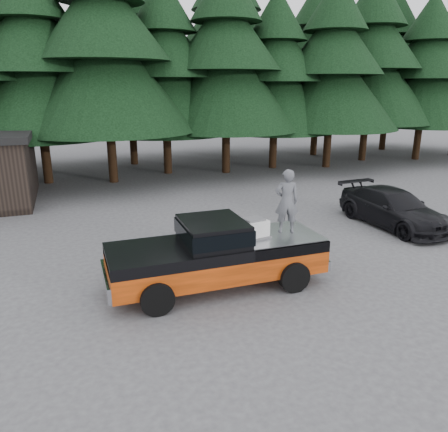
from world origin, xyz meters
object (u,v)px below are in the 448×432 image
object	(u,v)px
air_compressor	(253,229)
parked_car	(393,208)
man_on_bed	(287,201)
pickup_truck	(217,264)

from	to	relation	value
air_compressor	parked_car	size ratio (longest dim) A/B	0.14
man_on_bed	parked_car	world-z (taller)	man_on_bed
pickup_truck	parked_car	xyz separation A→B (m)	(8.24, 2.79, 0.05)
air_compressor	man_on_bed	distance (m)	1.23
air_compressor	man_on_bed	world-z (taller)	man_on_bed
man_on_bed	parked_car	size ratio (longest dim) A/B	0.37
air_compressor	parked_car	xyz separation A→B (m)	(7.19, 2.85, -0.85)
air_compressor	parked_car	world-z (taller)	air_compressor
pickup_truck	man_on_bed	bearing A→B (deg)	0.80
air_compressor	pickup_truck	bearing A→B (deg)	165.75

